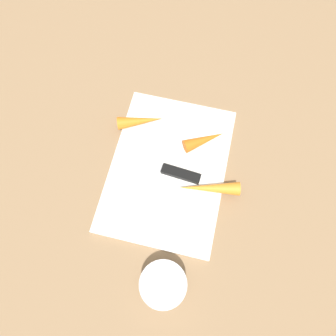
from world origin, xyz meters
name	(u,v)px	position (x,y,z in m)	size (l,w,h in m)	color
ground_plane	(168,170)	(0.00, 0.00, 0.00)	(1.40, 1.40, 0.00)	#8C6D4C
cutting_board	(168,169)	(0.00, 0.00, 0.01)	(0.36, 0.26, 0.01)	white
knife	(175,172)	(-0.01, -0.02, 0.02)	(0.04, 0.20, 0.01)	#B7B7BC
carrot_medium	(140,121)	(0.10, 0.09, 0.03)	(0.03, 0.03, 0.11)	orange
carrot_longest	(209,188)	(-0.03, -0.10, 0.03)	(0.03, 0.03, 0.13)	orange
carrot_shortest	(204,140)	(0.08, -0.07, 0.03)	(0.03, 0.03, 0.10)	orange
small_bowl	(163,284)	(-0.25, -0.05, 0.02)	(0.09, 0.09, 0.05)	silver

